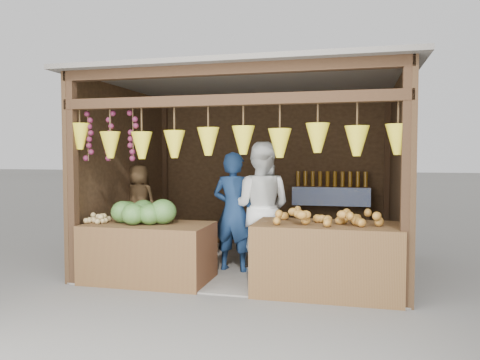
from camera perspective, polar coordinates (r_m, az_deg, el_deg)
name	(u,v)px	position (r m, az deg, el deg)	size (l,w,h in m)	color
ground	(252,266)	(6.84, 1.46, -10.39)	(80.00, 80.00, 0.00)	#514F49
stall_structure	(249,150)	(6.62, 1.12, 3.71)	(4.30, 3.30, 2.66)	slate
back_shelf	(331,199)	(7.82, 11.04, -2.26)	(1.25, 0.32, 1.32)	#382314
counter_left	(149,252)	(6.07, -11.08, -8.64)	(1.56, 0.85, 0.73)	#502D1A
counter_right	(326,259)	(5.52, 10.50, -9.41)	(1.64, 0.85, 0.81)	#51341B
stool	(140,247)	(7.59, -12.14, -8.02)	(0.30, 0.30, 0.28)	black
man_standing	(233,212)	(6.37, -0.81, -3.93)	(0.59, 0.39, 1.63)	#142A4D
woman_standing	(261,207)	(6.36, 2.52, -3.31)	(0.86, 0.67, 1.77)	white
vendor_seated	(139,202)	(7.49, -12.20, -2.58)	(0.57, 0.37, 1.16)	#513920
melon_pile	(145,210)	(6.04, -11.56, -3.66)	(1.00, 0.50, 0.32)	#215316
tanfruit_pile	(98,218)	(6.23, -16.96, -4.40)	(0.34, 0.40, 0.13)	#AE8650
mango_pile	(330,214)	(5.40, 10.94, -4.15)	(1.40, 0.64, 0.22)	#CC421B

